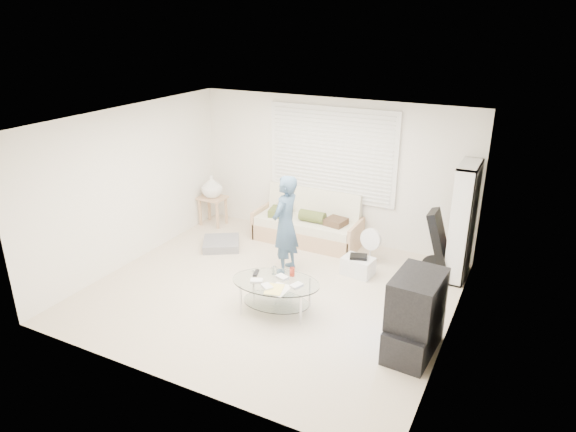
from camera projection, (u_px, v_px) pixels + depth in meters
The scene contains 13 objects.
ground at pixel (271, 291), 7.50m from camera, with size 5.00×5.00×0.00m, color beige.
room_shell at pixel (285, 176), 7.30m from camera, with size 5.02×4.52×2.51m.
window_blinds at pixel (331, 154), 8.76m from camera, with size 2.32×0.08×1.62m.
futon_sofa at pixel (308, 225), 9.05m from camera, with size 1.88×0.76×0.92m.
grey_floor_pillow at pixel (221, 244), 8.90m from camera, with size 0.61×0.61×0.14m, color slate.
side_table at pixel (212, 189), 9.64m from camera, with size 0.49×0.40×0.98m.
bookshelf at pixel (463, 222), 7.62m from camera, with size 0.28×0.76×1.80m.
guitar_case at pixel (439, 250), 7.69m from camera, with size 0.45×0.40×1.06m.
floor_fan at pixel (371, 242), 8.26m from camera, with size 0.37×0.24×0.60m.
storage_bin at pixel (358, 266), 7.93m from camera, with size 0.51×0.39×0.33m.
tv_unit at pixel (415, 315), 5.99m from camera, with size 0.56×0.96×1.01m.
coffee_table at pixel (276, 287), 6.88m from camera, with size 1.31×0.96×0.57m.
standing_person at pixel (285, 225), 7.82m from camera, with size 0.57×0.37×1.56m, color #354C6A.
Camera 1 is at (3.21, -5.75, 3.76)m, focal length 32.00 mm.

